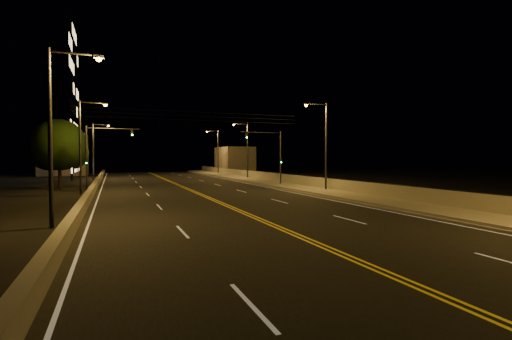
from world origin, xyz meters
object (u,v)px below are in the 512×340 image
object	(u,v)px
streetlight_4	(57,124)
traffic_signal_right	(273,152)
streetlight_1	(324,141)
streetlight_2	(246,147)
streetlight_6	(95,147)
streetlight_3	(217,149)
tree_0	(59,145)
streetlight_5	(84,140)
tree_2	(72,154)
traffic_signal_left	(97,151)
tree_1	(50,151)

from	to	relation	value
streetlight_4	traffic_signal_right	bearing A→B (deg)	44.29
streetlight_1	streetlight_4	distance (m)	23.97
traffic_signal_right	streetlight_1	bearing A→B (deg)	-80.36
streetlight_2	streetlight_6	bearing A→B (deg)	156.78
streetlight_3	tree_0	world-z (taller)	streetlight_3
streetlight_2	streetlight_3	world-z (taller)	same
streetlight_5	streetlight_6	size ratio (longest dim) A/B	1.00
tree_0	tree_2	distance (m)	14.95
streetlight_5	traffic_signal_left	distance (m)	2.44
streetlight_6	traffic_signal_left	xyz separation A→B (m)	(1.07, -22.83, -0.95)
tree_0	tree_2	bearing A→B (deg)	90.78
streetlight_4	tree_1	xyz separation A→B (m)	(-4.69, 31.18, -0.79)
streetlight_5	streetlight_1	bearing A→B (deg)	-17.37
streetlight_4	streetlight_5	bearing A→B (deg)	90.00
tree_2	streetlight_2	bearing A→B (deg)	-14.97
streetlight_4	tree_0	world-z (taller)	streetlight_4
streetlight_2	tree_0	xyz separation A→B (m)	(-24.27, -8.38, -0.28)
streetlight_2	tree_2	distance (m)	25.36
streetlight_5	tree_2	world-z (taller)	streetlight_5
streetlight_4	tree_0	distance (m)	24.88
traffic_signal_right	streetlight_6	bearing A→B (deg)	131.14
streetlight_4	streetlight_6	size ratio (longest dim) A/B	1.00
streetlight_3	streetlight_6	size ratio (longest dim) A/B	1.00
streetlight_3	traffic_signal_left	world-z (taller)	streetlight_3
streetlight_4	streetlight_5	distance (m)	17.48
traffic_signal_right	tree_1	bearing A→B (deg)	154.53
streetlight_1	streetlight_6	world-z (taller)	same
streetlight_6	traffic_signal_right	size ratio (longest dim) A/B	1.33
streetlight_1	tree_1	xyz separation A→B (m)	(-26.10, 20.40, -0.79)
streetlight_5	traffic_signal_right	xyz separation A→B (m)	(19.94, 1.98, -0.95)
streetlight_5	tree_0	distance (m)	7.79
streetlight_1	streetlight_5	world-z (taller)	same
streetlight_6	tree_2	world-z (taller)	streetlight_6
streetlight_1	traffic_signal_left	world-z (taller)	streetlight_1
traffic_signal_right	streetlight_2	bearing A→B (deg)	83.84
streetlight_3	traffic_signal_left	xyz separation A→B (m)	(-20.34, -30.65, -0.95)
traffic_signal_left	tree_0	bearing A→B (deg)	126.78
tree_1	streetlight_3	bearing A→B (deg)	35.94
streetlight_2	streetlight_1	bearing A→B (deg)	-90.00
streetlight_1	streetlight_3	bearing A→B (deg)	90.00
streetlight_6	tree_0	bearing A→B (deg)	-99.25
streetlight_3	streetlight_6	bearing A→B (deg)	-159.93
tree_2	traffic_signal_right	bearing A→B (deg)	-41.27
streetlight_3	streetlight_5	xyz separation A→B (m)	(-21.41, -32.63, 0.00)
streetlight_2	streetlight_5	xyz separation A→B (m)	(-21.41, -15.62, 0.00)
streetlight_2	tree_1	world-z (taller)	streetlight_2
tree_0	streetlight_4	bearing A→B (deg)	-83.40
streetlight_6	tree_2	distance (m)	4.19
streetlight_2	traffic_signal_right	bearing A→B (deg)	-96.16
traffic_signal_left	tree_0	size ratio (longest dim) A/B	0.86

